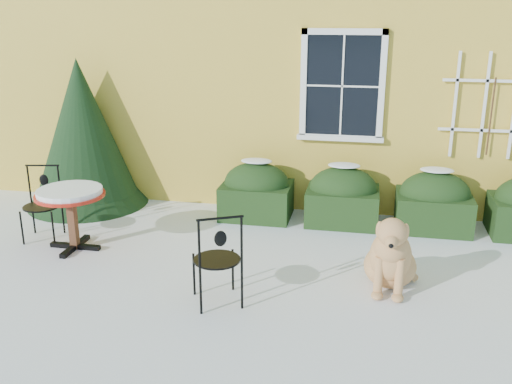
% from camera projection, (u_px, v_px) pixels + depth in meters
% --- Properties ---
extents(ground, '(80.00, 80.00, 0.00)m').
position_uv_depth(ground, '(239.00, 296.00, 6.35)').
color(ground, white).
rests_on(ground, ground).
extents(house, '(12.40, 8.40, 6.40)m').
position_uv_depth(house, '(312.00, 1.00, 11.91)').
color(house, yellow).
rests_on(house, ground).
extents(hedge_row, '(4.95, 0.80, 0.91)m').
position_uv_depth(hedge_row, '(388.00, 200.00, 8.30)').
color(hedge_row, black).
rests_on(hedge_row, ground).
extents(evergreen_shrub, '(1.93, 1.93, 2.34)m').
position_uv_depth(evergreen_shrub, '(84.00, 147.00, 9.11)').
color(evergreen_shrub, black).
rests_on(evergreen_shrub, ground).
extents(bistro_table, '(0.90, 0.90, 0.83)m').
position_uv_depth(bistro_table, '(70.00, 199.00, 7.40)').
color(bistro_table, black).
rests_on(bistro_table, ground).
extents(patio_chair_near, '(0.63, 0.62, 1.06)m').
position_uv_depth(patio_chair_near, '(218.00, 258.00, 6.03)').
color(patio_chair_near, black).
rests_on(patio_chair_near, ground).
extents(patio_chair_far, '(0.53, 0.52, 1.01)m').
position_uv_depth(patio_chair_far, '(42.00, 203.00, 7.83)').
color(patio_chair_far, black).
rests_on(patio_chair_far, ground).
extents(dog, '(0.66, 1.05, 0.95)m').
position_uv_depth(dog, '(391.00, 258.00, 6.39)').
color(dog, tan).
rests_on(dog, ground).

